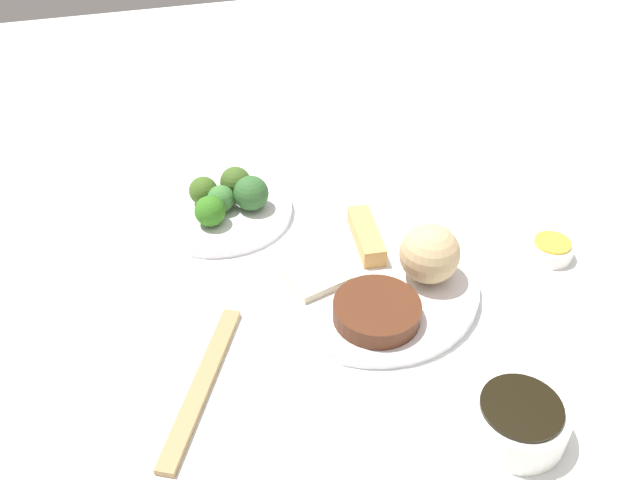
% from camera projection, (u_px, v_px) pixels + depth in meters
% --- Properties ---
extents(tabletop, '(2.20, 2.20, 0.02)m').
position_uv_depth(tabletop, '(365.00, 300.00, 0.81)').
color(tabletop, white).
rests_on(tabletop, ground).
extents(main_plate, '(0.26, 0.26, 0.02)m').
position_uv_depth(main_plate, '(370.00, 283.00, 0.81)').
color(main_plate, white).
rests_on(main_plate, tabletop).
extents(rice_scoop, '(0.07, 0.07, 0.07)m').
position_uv_depth(rice_scoop, '(430.00, 254.00, 0.78)').
color(rice_scoop, tan).
rests_on(rice_scoop, main_plate).
extents(spring_roll, '(0.10, 0.04, 0.02)m').
position_uv_depth(spring_roll, '(366.00, 235.00, 0.85)').
color(spring_roll, tan).
rests_on(spring_roll, main_plate).
extents(crab_rangoon_wonton, '(0.08, 0.08, 0.01)m').
position_uv_depth(crab_rangoon_wonton, '(315.00, 276.00, 0.80)').
color(crab_rangoon_wonton, beige).
rests_on(crab_rangoon_wonton, main_plate).
extents(stir_fry_heap, '(0.10, 0.10, 0.02)m').
position_uv_depth(stir_fry_heap, '(377.00, 311.00, 0.74)').
color(stir_fry_heap, '#4B2515').
rests_on(stir_fry_heap, main_plate).
extents(broccoli_plate, '(0.20, 0.20, 0.01)m').
position_uv_depth(broccoli_plate, '(221.00, 210.00, 0.93)').
color(broccoli_plate, white).
rests_on(broccoli_plate, tabletop).
extents(broccoli_floret_0, '(0.04, 0.04, 0.04)m').
position_uv_depth(broccoli_floret_0, '(203.00, 191.00, 0.92)').
color(broccoli_floret_0, '#3B5C1D').
rests_on(broccoli_floret_0, broccoli_plate).
extents(broccoli_floret_1, '(0.04, 0.04, 0.04)m').
position_uv_depth(broccoli_floret_1, '(235.00, 182.00, 0.93)').
color(broccoli_floret_1, '#3C5920').
rests_on(broccoli_floret_1, broccoli_plate).
extents(broccoli_floret_2, '(0.04, 0.04, 0.04)m').
position_uv_depth(broccoli_floret_2, '(221.00, 199.00, 0.91)').
color(broccoli_floret_2, '#3B7333').
rests_on(broccoli_floret_2, broccoli_plate).
extents(broccoli_floret_3, '(0.04, 0.04, 0.04)m').
position_uv_depth(broccoli_floret_3, '(210.00, 211.00, 0.88)').
color(broccoli_floret_3, '#306E1B').
rests_on(broccoli_floret_3, broccoli_plate).
extents(broccoli_floret_5, '(0.05, 0.05, 0.05)m').
position_uv_depth(broccoli_floret_5, '(251.00, 193.00, 0.91)').
color(broccoli_floret_5, '#2F5E2C').
rests_on(broccoli_floret_5, broccoli_plate).
extents(soy_sauce_bowl, '(0.10, 0.10, 0.04)m').
position_uv_depth(soy_sauce_bowl, '(518.00, 421.00, 0.64)').
color(soy_sauce_bowl, white).
rests_on(soy_sauce_bowl, tabletop).
extents(soy_sauce_bowl_liquid, '(0.08, 0.08, 0.00)m').
position_uv_depth(soy_sauce_bowl_liquid, '(522.00, 407.00, 0.62)').
color(soy_sauce_bowl_liquid, black).
rests_on(soy_sauce_bowl_liquid, soy_sauce_bowl).
extents(sauce_ramekin_hot_mustard, '(0.06, 0.06, 0.02)m').
position_uv_depth(sauce_ramekin_hot_mustard, '(550.00, 250.00, 0.86)').
color(sauce_ramekin_hot_mustard, white).
rests_on(sauce_ramekin_hot_mustard, tabletop).
extents(sauce_ramekin_hot_mustard_liquid, '(0.05, 0.05, 0.00)m').
position_uv_depth(sauce_ramekin_hot_mustard_liquid, '(552.00, 242.00, 0.85)').
color(sauce_ramekin_hot_mustard_liquid, yellow).
rests_on(sauce_ramekin_hot_mustard_liquid, sauce_ramekin_hot_mustard).
extents(chopsticks_pair, '(0.20, 0.12, 0.01)m').
position_uv_depth(chopsticks_pair, '(202.00, 384.00, 0.69)').
color(chopsticks_pair, '#9F7E50').
rests_on(chopsticks_pair, tabletop).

